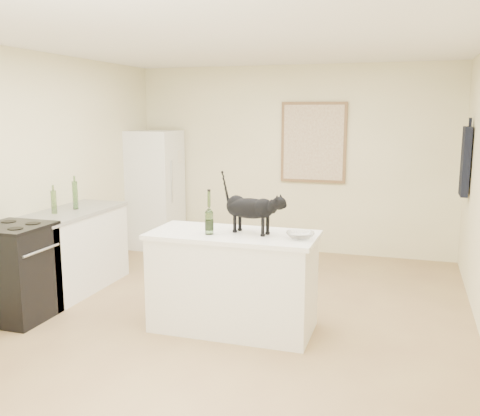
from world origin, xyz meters
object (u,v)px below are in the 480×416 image
black_cat (250,211)px  wine_bottle (209,215)px  fridge (155,190)px  glass_bowl (300,236)px  stove (16,273)px

black_cat → wine_bottle: black_cat is taller
black_cat → fridge: bearing=145.5°
wine_bottle → black_cat: bearing=23.1°
black_cat → glass_bowl: (0.47, -0.08, -0.17)m
stove → fridge: (0.00, 2.95, 0.40)m
stove → wine_bottle: bearing=8.7°
wine_bottle → glass_bowl: 0.82m
stove → wine_bottle: size_ratio=2.57×
fridge → black_cat: fridge is taller
wine_bottle → fridge: bearing=125.0°
black_cat → wine_bottle: (-0.33, -0.14, -0.03)m
fridge → black_cat: size_ratio=2.95×
fridge → glass_bowl: bearing=-44.3°
stove → black_cat: black_cat is taller
wine_bottle → stove: bearing=-171.3°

